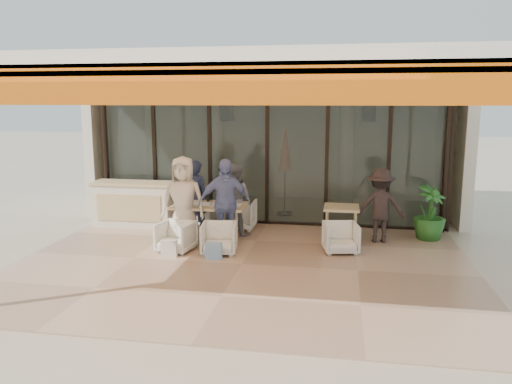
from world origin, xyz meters
TOP-DOWN VIEW (x-y plane):
  - ground at (0.00, 0.00)m, footprint 70.00×70.00m
  - terrace_floor at (0.00, 0.00)m, footprint 8.00×6.00m
  - terrace_structure at (0.00, -0.26)m, footprint 8.00×6.00m
  - glass_storefront at (0.00, 3.00)m, footprint 8.08×0.10m
  - interior_block at (0.01, 5.31)m, footprint 9.05×3.62m
  - host_counter at (-2.97, 2.30)m, footprint 1.85×0.65m
  - dining_table at (-0.98, 1.53)m, footprint 1.50×0.90m
  - chair_far_left at (-1.39, 2.47)m, footprint 0.74×0.71m
  - chair_far_right at (-0.55, 2.47)m, footprint 0.71×0.67m
  - chair_near_left at (-1.39, 0.57)m, footprint 0.72×0.69m
  - chair_near_right at (-0.55, 0.57)m, footprint 0.72×0.69m
  - diner_navy at (-1.39, 1.97)m, footprint 0.68×0.56m
  - diner_grey at (-0.55, 1.97)m, footprint 0.89×0.78m
  - diner_cream at (-1.39, 1.07)m, footprint 0.89×0.60m
  - diner_periwinkle at (-0.55, 1.07)m, footprint 1.11×0.73m
  - tote_bag_cream at (-1.39, 0.17)m, footprint 0.30×0.10m
  - tote_bag_blue at (-0.55, 0.17)m, footprint 0.30×0.10m
  - side_table at (1.70, 1.78)m, footprint 0.70×0.70m
  - side_chair at (1.70, 1.03)m, footprint 0.73×0.69m
  - standing_woman at (2.47, 1.86)m, footprint 1.00×0.60m
  - potted_palm at (3.50, 2.24)m, footprint 0.91×0.91m

SIDE VIEW (x-z plane):
  - ground at x=0.00m, z-range 0.00..0.00m
  - terrace_floor at x=0.00m, z-range 0.00..0.01m
  - tote_bag_cream at x=-1.39m, z-range 0.00..0.34m
  - tote_bag_blue at x=-0.55m, z-range 0.00..0.34m
  - side_chair at x=1.70m, z-range 0.00..0.64m
  - chair_near_left at x=-1.39m, z-range 0.00..0.65m
  - chair_near_right at x=-0.55m, z-range 0.00..0.66m
  - chair_far_left at x=-1.39m, z-range 0.00..0.68m
  - chair_far_right at x=-0.55m, z-range 0.00..0.73m
  - host_counter at x=-2.97m, z-range 0.01..1.05m
  - potted_palm at x=3.50m, z-range 0.00..1.15m
  - side_table at x=1.70m, z-range 0.27..1.01m
  - dining_table at x=-0.98m, z-range 0.22..1.15m
  - standing_woman at x=2.47m, z-range 0.00..1.52m
  - diner_grey at x=-0.55m, z-range 0.00..1.56m
  - diner_navy at x=-1.39m, z-range 0.00..1.61m
  - diner_periwinkle at x=-0.55m, z-range 0.00..1.75m
  - diner_cream at x=-1.39m, z-range 0.00..1.78m
  - glass_storefront at x=0.00m, z-range 0.00..3.20m
  - interior_block at x=0.01m, z-range 0.47..3.99m
  - terrace_structure at x=0.00m, z-range 1.55..4.95m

